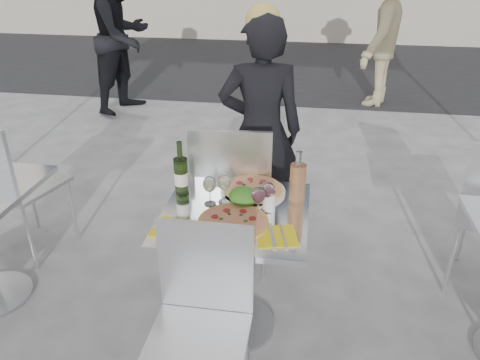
# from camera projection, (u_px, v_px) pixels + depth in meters

# --- Properties ---
(ground) EXTENTS (80.00, 80.00, 0.00)m
(ground) POSITION_uv_depth(u_px,v_px,m) (236.00, 325.00, 2.66)
(ground) COLOR #5E5E60
(street_asphalt) EXTENTS (24.00, 5.00, 0.00)m
(street_asphalt) POSITION_uv_depth(u_px,v_px,m) (296.00, 63.00, 8.37)
(street_asphalt) COLOR black
(street_asphalt) RESTS_ON ground
(main_table) EXTENTS (0.72, 0.72, 0.75)m
(main_table) POSITION_uv_depth(u_px,v_px,m) (235.00, 247.00, 2.41)
(main_table) COLOR #B7BABF
(main_table) RESTS_ON ground
(chair_far) EXTENTS (0.51, 0.52, 1.03)m
(chair_far) POSITION_uv_depth(u_px,v_px,m) (232.00, 189.00, 2.83)
(chair_far) COLOR silver
(chair_far) RESTS_ON ground
(chair_near) EXTENTS (0.42, 0.43, 0.92)m
(chair_near) POSITION_uv_depth(u_px,v_px,m) (201.00, 311.00, 1.98)
(chair_near) COLOR silver
(chair_near) RESTS_ON ground
(side_chair_lfar) EXTENTS (0.56, 0.57, 1.00)m
(side_chair_lfar) POSITION_uv_depth(u_px,v_px,m) (8.00, 179.00, 2.99)
(side_chair_lfar) COLOR silver
(side_chair_lfar) RESTS_ON ground
(woman_diner) EXTENTS (0.63, 0.47, 1.57)m
(woman_diner) POSITION_uv_depth(u_px,v_px,m) (261.00, 132.00, 3.19)
(woman_diner) COLOR black
(woman_diner) RESTS_ON ground
(pedestrian_a) EXTENTS (0.94, 1.06, 1.84)m
(pedestrian_a) POSITION_uv_depth(u_px,v_px,m) (123.00, 36.00, 5.67)
(pedestrian_a) COLOR black
(pedestrian_a) RESTS_ON ground
(pedestrian_b) EXTENTS (1.02, 1.35, 1.85)m
(pedestrian_b) POSITION_uv_depth(u_px,v_px,m) (380.00, 32.00, 5.89)
(pedestrian_b) COLOR #998A62
(pedestrian_b) RESTS_ON ground
(pizza_near) EXTENTS (0.34, 0.34, 0.02)m
(pizza_near) POSITION_uv_depth(u_px,v_px,m) (233.00, 222.00, 2.21)
(pizza_near) COLOR #E2AB58
(pizza_near) RESTS_ON main_table
(pizza_far) EXTENTS (0.35, 0.35, 0.03)m
(pizza_far) POSITION_uv_depth(u_px,v_px,m) (253.00, 189.00, 2.49)
(pizza_far) COLOR white
(pizza_far) RESTS_ON main_table
(salad_plate) EXTENTS (0.22, 0.22, 0.09)m
(salad_plate) POSITION_uv_depth(u_px,v_px,m) (244.00, 198.00, 2.37)
(salad_plate) COLOR white
(salad_plate) RESTS_ON main_table
(wine_bottle) EXTENTS (0.07, 0.08, 0.29)m
(wine_bottle) POSITION_uv_depth(u_px,v_px,m) (181.00, 174.00, 2.44)
(wine_bottle) COLOR #2E4A1C
(wine_bottle) RESTS_ON main_table
(carafe) EXTENTS (0.08, 0.08, 0.29)m
(carafe) POSITION_uv_depth(u_px,v_px,m) (297.00, 183.00, 2.33)
(carafe) COLOR tan
(carafe) RESTS_ON main_table
(sugar_shaker) EXTENTS (0.06, 0.06, 0.11)m
(sugar_shaker) POSITION_uv_depth(u_px,v_px,m) (269.00, 201.00, 2.31)
(sugar_shaker) COLOR white
(sugar_shaker) RESTS_ON main_table
(wineglass_white_a) EXTENTS (0.07, 0.07, 0.16)m
(wineglass_white_a) POSITION_uv_depth(u_px,v_px,m) (210.00, 185.00, 2.33)
(wineglass_white_a) COLOR white
(wineglass_white_a) RESTS_ON main_table
(wineglass_white_b) EXTENTS (0.07, 0.07, 0.16)m
(wineglass_white_b) POSITION_uv_depth(u_px,v_px,m) (224.00, 183.00, 2.35)
(wineglass_white_b) COLOR white
(wineglass_white_b) RESTS_ON main_table
(wineglass_red_a) EXTENTS (0.07, 0.07, 0.16)m
(wineglass_red_a) POSITION_uv_depth(u_px,v_px,m) (258.00, 196.00, 2.23)
(wineglass_red_a) COLOR white
(wineglass_red_a) RESTS_ON main_table
(wineglass_red_b) EXTENTS (0.07, 0.07, 0.16)m
(wineglass_red_b) POSITION_uv_depth(u_px,v_px,m) (268.00, 191.00, 2.28)
(wineglass_red_b) COLOR white
(wineglass_red_b) RESTS_ON main_table
(napkin_left) EXTENTS (0.20, 0.20, 0.01)m
(napkin_left) POSITION_uv_depth(u_px,v_px,m) (173.00, 228.00, 2.18)
(napkin_left) COLOR yellow
(napkin_left) RESTS_ON main_table
(napkin_right) EXTENTS (0.21, 0.21, 0.01)m
(napkin_right) POSITION_uv_depth(u_px,v_px,m) (277.00, 236.00, 2.12)
(napkin_right) COLOR yellow
(napkin_right) RESTS_ON main_table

